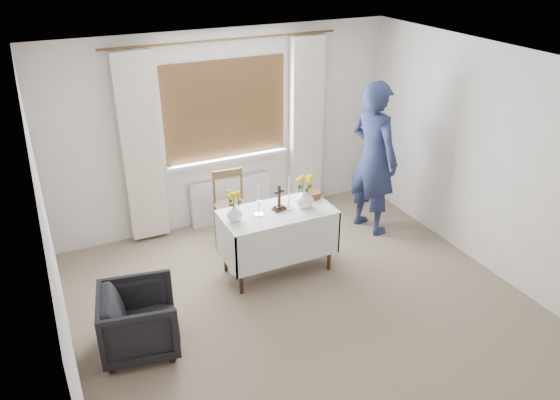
{
  "coord_description": "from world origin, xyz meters",
  "views": [
    {
      "loc": [
        -2.2,
        -3.73,
        3.52
      ],
      "look_at": [
        -0.02,
        0.85,
        1.0
      ],
      "focal_mm": 35.0,
      "sensor_mm": 36.0,
      "label": 1
    }
  ],
  "objects_px": {
    "wooden_chair": "(233,207)",
    "flower_vase_right": "(305,199)",
    "armchair": "(140,320)",
    "person": "(374,158)",
    "altar_table": "(277,241)",
    "flower_vase_left": "(234,213)",
    "wooden_cross": "(279,198)"
  },
  "relations": [
    {
      "from": "wooden_chair",
      "to": "flower_vase_right",
      "type": "height_order",
      "value": "flower_vase_right"
    },
    {
      "from": "armchair",
      "to": "person",
      "type": "height_order",
      "value": "person"
    },
    {
      "from": "altar_table",
      "to": "person",
      "type": "height_order",
      "value": "person"
    },
    {
      "from": "flower_vase_left",
      "to": "altar_table",
      "type": "bearing_deg",
      "value": -1.0
    },
    {
      "from": "wooden_chair",
      "to": "wooden_cross",
      "type": "height_order",
      "value": "wooden_cross"
    },
    {
      "from": "flower_vase_right",
      "to": "flower_vase_left",
      "type": "bearing_deg",
      "value": 176.89
    },
    {
      "from": "flower_vase_left",
      "to": "flower_vase_right",
      "type": "relative_size",
      "value": 0.87
    },
    {
      "from": "wooden_chair",
      "to": "flower_vase_right",
      "type": "bearing_deg",
      "value": -56.52
    },
    {
      "from": "altar_table",
      "to": "flower_vase_left",
      "type": "height_order",
      "value": "flower_vase_left"
    },
    {
      "from": "flower_vase_left",
      "to": "wooden_chair",
      "type": "bearing_deg",
      "value": 71.2
    },
    {
      "from": "person",
      "to": "flower_vase_left",
      "type": "bearing_deg",
      "value": 87.96
    },
    {
      "from": "wooden_chair",
      "to": "armchair",
      "type": "relative_size",
      "value": 1.28
    },
    {
      "from": "wooden_chair",
      "to": "wooden_cross",
      "type": "relative_size",
      "value": 3.01
    },
    {
      "from": "flower_vase_left",
      "to": "wooden_cross",
      "type": "bearing_deg",
      "value": 1.52
    },
    {
      "from": "flower_vase_right",
      "to": "armchair",
      "type": "bearing_deg",
      "value": -163.39
    },
    {
      "from": "altar_table",
      "to": "flower_vase_right",
      "type": "height_order",
      "value": "flower_vase_right"
    },
    {
      "from": "wooden_chair",
      "to": "flower_vase_left",
      "type": "bearing_deg",
      "value": -104.95
    },
    {
      "from": "wooden_chair",
      "to": "flower_vase_left",
      "type": "xyz_separation_m",
      "value": [
        -0.3,
        -0.87,
        0.41
      ]
    },
    {
      "from": "altar_table",
      "to": "flower_vase_right",
      "type": "distance_m",
      "value": 0.58
    },
    {
      "from": "altar_table",
      "to": "wooden_chair",
      "type": "height_order",
      "value": "wooden_chair"
    },
    {
      "from": "flower_vase_left",
      "to": "person",
      "type": "bearing_deg",
      "value": 11.0
    },
    {
      "from": "altar_table",
      "to": "flower_vase_right",
      "type": "xyz_separation_m",
      "value": [
        0.32,
        -0.04,
        0.48
      ]
    },
    {
      "from": "wooden_cross",
      "to": "flower_vase_right",
      "type": "relative_size",
      "value": 1.44
    },
    {
      "from": "armchair",
      "to": "person",
      "type": "bearing_deg",
      "value": -62.04
    },
    {
      "from": "altar_table",
      "to": "wooden_chair",
      "type": "xyz_separation_m",
      "value": [
        -0.2,
        0.88,
        0.06
      ]
    },
    {
      "from": "wooden_chair",
      "to": "person",
      "type": "bearing_deg",
      "value": -11.85
    },
    {
      "from": "wooden_chair",
      "to": "armchair",
      "type": "xyz_separation_m",
      "value": [
        -1.5,
        -1.51,
        -0.13
      ]
    },
    {
      "from": "person",
      "to": "armchair",
      "type": "bearing_deg",
      "value": 94.86
    },
    {
      "from": "person",
      "to": "flower_vase_right",
      "type": "xyz_separation_m",
      "value": [
        -1.19,
        -0.43,
        -0.11
      ]
    },
    {
      "from": "wooden_cross",
      "to": "person",
      "type": "bearing_deg",
      "value": 1.67
    },
    {
      "from": "wooden_chair",
      "to": "person",
      "type": "relative_size",
      "value": 0.46
    },
    {
      "from": "altar_table",
      "to": "armchair",
      "type": "height_order",
      "value": "altar_table"
    }
  ]
}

